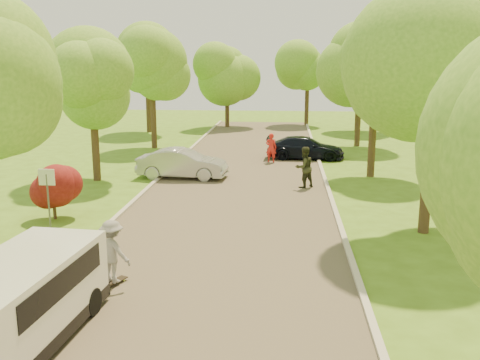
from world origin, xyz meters
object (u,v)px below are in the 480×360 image
(silver_sedan, at_px, (182,164))
(longboard, at_px, (114,282))
(street_sign, at_px, (47,187))
(skateboarder, at_px, (112,251))
(minivan, at_px, (17,303))
(person_olive, at_px, (304,167))
(dark_sedan, at_px, (305,148))
(person_striped, at_px, (271,148))

(silver_sedan, height_order, longboard, silver_sedan)
(street_sign, relative_size, skateboarder, 1.32)
(minivan, bearing_deg, silver_sedan, 93.67)
(street_sign, xyz_separation_m, person_olive, (8.78, 7.25, -0.62))
(minivan, distance_m, skateboarder, 3.24)
(street_sign, bearing_deg, skateboarder, -49.66)
(street_sign, bearing_deg, silver_sedan, 72.11)
(silver_sedan, distance_m, skateboarder, 13.02)
(dark_sedan, relative_size, person_striped, 2.70)
(skateboarder, distance_m, person_olive, 12.56)
(street_sign, height_order, dark_sedan, street_sign)
(dark_sedan, bearing_deg, longboard, 166.23)
(street_sign, bearing_deg, person_striped, 62.01)
(silver_sedan, relative_size, skateboarder, 2.68)
(silver_sedan, relative_size, person_striped, 2.62)
(silver_sedan, xyz_separation_m, dark_sedan, (6.25, 5.87, -0.07))
(dark_sedan, xyz_separation_m, person_olive, (-0.32, -7.45, 0.29))
(minivan, height_order, silver_sedan, minivan)
(minivan, bearing_deg, longboard, 77.81)
(person_striped, distance_m, person_olive, 6.35)
(person_olive, bearing_deg, longboard, 30.97)
(minivan, bearing_deg, skateboarder, 77.81)
(dark_sedan, bearing_deg, person_olive, -179.82)
(person_striped, bearing_deg, longboard, 89.44)
(minivan, bearing_deg, person_olive, 71.52)
(silver_sedan, relative_size, longboard, 5.10)
(person_striped, bearing_deg, street_sign, 72.96)
(dark_sedan, xyz_separation_m, person_striped, (-1.99, -1.32, 0.18))
(minivan, relative_size, dark_sedan, 1.08)
(dark_sedan, bearing_deg, minivan, 166.19)
(dark_sedan, relative_size, skateboarder, 2.76)
(silver_sedan, distance_m, dark_sedan, 8.57)
(longboard, bearing_deg, person_olive, -90.30)
(person_striped, bearing_deg, silver_sedan, 57.81)
(skateboarder, bearing_deg, minivan, 97.60)
(person_olive, bearing_deg, person_striped, -109.16)
(minivan, distance_m, longboard, 3.35)
(longboard, height_order, skateboarder, skateboarder)
(longboard, bearing_deg, minivan, 97.60)
(minivan, xyz_separation_m, person_striped, (4.51, 20.65, -0.10))
(skateboarder, bearing_deg, street_sign, -25.31)
(person_striped, bearing_deg, minivan, 88.64)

